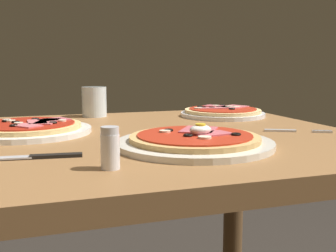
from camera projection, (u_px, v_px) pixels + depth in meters
dining_table at (141, 188)px, 0.99m from camera, size 1.01×0.87×0.76m
pizza_foreground at (195, 141)px, 0.82m from camera, size 0.31×0.31×0.05m
pizza_across_left at (27, 128)px, 0.98m from camera, size 0.30×0.30×0.03m
pizza_across_right at (223, 112)px, 1.30m from camera, size 0.26×0.26×0.03m
water_glass_near at (94, 104)px, 1.29m from camera, size 0.08×0.08×0.09m
fork at (292, 131)px, 1.00m from camera, size 0.15×0.08×0.00m
knife at (33, 157)px, 0.72m from camera, size 0.20×0.04×0.01m
salt_shaker at (110, 148)px, 0.65m from camera, size 0.03×0.03×0.07m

